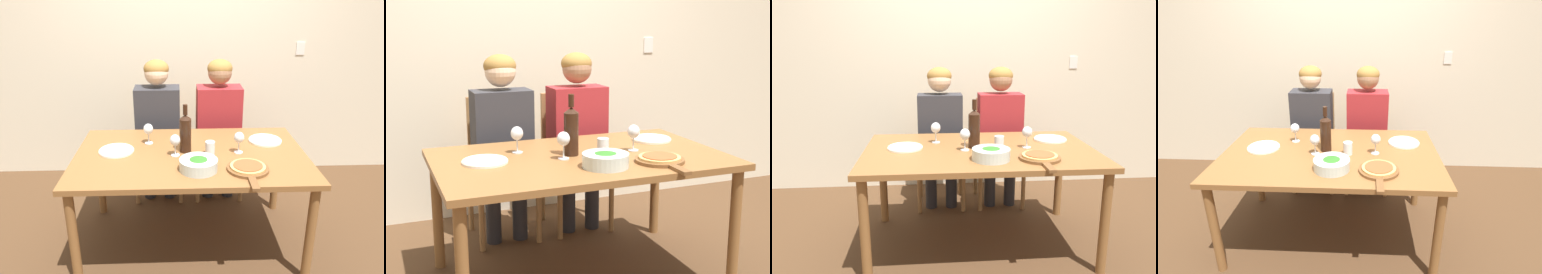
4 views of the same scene
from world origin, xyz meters
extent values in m
plane|color=#4C331E|center=(0.00, 0.00, 0.00)|extent=(40.00, 40.00, 0.00)
cube|color=beige|center=(0.00, 1.27, 1.35)|extent=(10.00, 0.05, 2.70)
cube|color=white|center=(1.10, 1.24, 1.25)|extent=(0.08, 0.01, 0.12)
cube|color=brown|center=(0.00, 0.00, 0.70)|extent=(1.58, 0.98, 0.04)
cylinder|color=brown|center=(-0.73, -0.43, 0.34)|extent=(0.06, 0.06, 0.68)
cylinder|color=brown|center=(0.73, -0.43, 0.34)|extent=(0.06, 0.06, 0.68)
cylinder|color=brown|center=(-0.73, 0.43, 0.34)|extent=(0.06, 0.06, 0.68)
cylinder|color=brown|center=(0.73, 0.43, 0.34)|extent=(0.06, 0.06, 0.68)
cube|color=#9E7042|center=(-0.26, 0.75, 0.45)|extent=(0.42, 0.42, 0.04)
cube|color=#9E7042|center=(-0.26, 0.94, 0.71)|extent=(0.38, 0.03, 0.47)
cylinder|color=#9E7042|center=(-0.45, 0.56, 0.22)|extent=(0.04, 0.04, 0.43)
cylinder|color=#9E7042|center=(-0.07, 0.56, 0.22)|extent=(0.04, 0.04, 0.43)
cylinder|color=#9E7042|center=(-0.45, 0.94, 0.22)|extent=(0.04, 0.04, 0.43)
cylinder|color=#9E7042|center=(-0.07, 0.94, 0.22)|extent=(0.04, 0.04, 0.43)
cube|color=#9E7042|center=(0.27, 0.75, 0.45)|extent=(0.42, 0.42, 0.04)
cube|color=#9E7042|center=(0.27, 0.94, 0.71)|extent=(0.38, 0.03, 0.47)
cylinder|color=#9E7042|center=(0.08, 0.56, 0.22)|extent=(0.04, 0.04, 0.43)
cylinder|color=#9E7042|center=(0.46, 0.56, 0.22)|extent=(0.04, 0.04, 0.43)
cylinder|color=#9E7042|center=(0.08, 0.94, 0.22)|extent=(0.04, 0.04, 0.43)
cylinder|color=#9E7042|center=(0.46, 0.94, 0.22)|extent=(0.04, 0.04, 0.43)
cylinder|color=#28282D|center=(-0.35, 0.67, 0.23)|extent=(0.10, 0.10, 0.47)
cylinder|color=#28282D|center=(-0.17, 0.67, 0.23)|extent=(0.10, 0.10, 0.47)
cube|color=#2D2D33|center=(-0.26, 0.73, 0.74)|extent=(0.38, 0.22, 0.54)
cylinder|color=#2D2D33|center=(-0.46, 0.48, 0.59)|extent=(0.07, 0.31, 0.14)
cylinder|color=#2D2D33|center=(-0.06, 0.48, 0.59)|extent=(0.07, 0.31, 0.14)
sphere|color=beige|center=(-0.26, 0.73, 1.13)|extent=(0.20, 0.20, 0.20)
ellipsoid|color=olive|center=(-0.26, 0.74, 1.16)|extent=(0.21, 0.21, 0.15)
cylinder|color=#28282D|center=(0.18, 0.67, 0.23)|extent=(0.10, 0.10, 0.47)
cylinder|color=#28282D|center=(0.36, 0.67, 0.23)|extent=(0.10, 0.10, 0.47)
cube|color=maroon|center=(0.27, 0.73, 0.74)|extent=(0.38, 0.22, 0.54)
cylinder|color=maroon|center=(0.07, 0.48, 0.59)|extent=(0.07, 0.31, 0.14)
cylinder|color=maroon|center=(0.47, 0.48, 0.59)|extent=(0.07, 0.31, 0.14)
sphere|color=#9E7051|center=(0.27, 0.73, 1.13)|extent=(0.20, 0.20, 0.20)
ellipsoid|color=olive|center=(0.27, 0.74, 1.16)|extent=(0.21, 0.21, 0.15)
cylinder|color=black|center=(-0.03, 0.04, 0.84)|extent=(0.08, 0.08, 0.24)
cone|color=black|center=(-0.03, 0.04, 0.97)|extent=(0.08, 0.08, 0.03)
cylinder|color=black|center=(-0.03, 0.04, 1.02)|extent=(0.03, 0.03, 0.07)
cylinder|color=silver|center=(0.04, -0.26, 0.76)|extent=(0.24, 0.24, 0.07)
ellipsoid|color=#2D6B23|center=(0.04, -0.26, 0.76)|extent=(0.20, 0.20, 0.08)
cylinder|color=silver|center=(-0.51, 0.05, 0.73)|extent=(0.24, 0.24, 0.01)
torus|color=silver|center=(-0.51, 0.05, 0.73)|extent=(0.24, 0.24, 0.01)
cylinder|color=silver|center=(0.56, 0.20, 0.73)|extent=(0.24, 0.24, 0.01)
torus|color=silver|center=(0.56, 0.20, 0.73)|extent=(0.24, 0.24, 0.01)
cylinder|color=brown|center=(0.35, -0.27, 0.73)|extent=(0.26, 0.26, 0.02)
cube|color=brown|center=(0.35, -0.47, 0.73)|extent=(0.04, 0.14, 0.02)
cylinder|color=tan|center=(0.35, -0.27, 0.74)|extent=(0.22, 0.22, 0.01)
cylinder|color=#AD4C28|center=(0.35, -0.27, 0.75)|extent=(0.18, 0.18, 0.01)
cylinder|color=silver|center=(-0.30, 0.20, 0.72)|extent=(0.06, 0.06, 0.01)
cylinder|color=silver|center=(-0.30, 0.20, 0.76)|extent=(0.01, 0.01, 0.07)
ellipsoid|color=silver|center=(-0.30, 0.20, 0.83)|extent=(0.07, 0.07, 0.08)
ellipsoid|color=maroon|center=(-0.30, 0.20, 0.82)|extent=(0.06, 0.06, 0.03)
cylinder|color=silver|center=(0.33, 0.00, 0.72)|extent=(0.06, 0.06, 0.01)
cylinder|color=silver|center=(0.33, 0.00, 0.76)|extent=(0.01, 0.01, 0.07)
ellipsoid|color=silver|center=(0.33, 0.00, 0.83)|extent=(0.07, 0.07, 0.08)
ellipsoid|color=maroon|center=(0.33, 0.00, 0.82)|extent=(0.06, 0.06, 0.03)
cylinder|color=silver|center=(-0.11, -0.03, 0.72)|extent=(0.06, 0.06, 0.01)
cylinder|color=silver|center=(-0.11, -0.03, 0.76)|extent=(0.01, 0.01, 0.07)
ellipsoid|color=silver|center=(-0.11, -0.03, 0.83)|extent=(0.07, 0.07, 0.08)
ellipsoid|color=maroon|center=(-0.11, -0.03, 0.82)|extent=(0.06, 0.06, 0.03)
cylinder|color=silver|center=(0.13, -0.02, 0.77)|extent=(0.07, 0.07, 0.09)
camera|label=1|loc=(-0.09, -2.35, 1.76)|focal=35.00mm
camera|label=2|loc=(-1.06, -2.64, 1.45)|focal=50.00mm
camera|label=3|loc=(-0.32, -2.47, 1.42)|focal=35.00mm
camera|label=4|loc=(0.25, -1.99, 1.66)|focal=28.00mm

